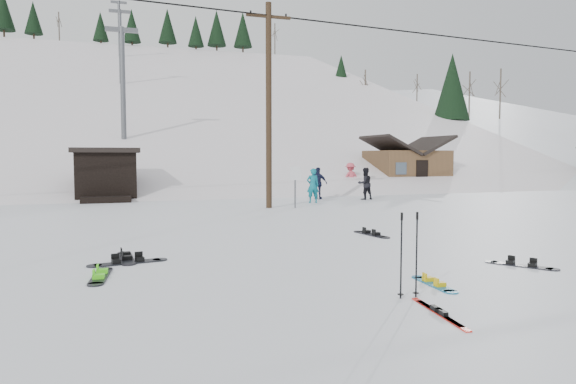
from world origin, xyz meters
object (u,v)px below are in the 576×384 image
object	(u,v)px
utility_pole	(269,102)
hero_skis	(439,312)
hero_snowboard	(434,283)
cabin	(406,168)

from	to	relation	value
utility_pole	hero_skis	xyz separation A→B (m)	(-1.91, -15.67, -4.66)
hero_snowboard	hero_skis	distance (m)	1.77
cabin	hero_snowboard	size ratio (longest dim) A/B	4.00
hero_snowboard	cabin	bearing A→B (deg)	-27.19
cabin	hero_snowboard	bearing A→B (deg)	-120.05
cabin	hero_skis	size ratio (longest dim) A/B	3.32
utility_pole	hero_snowboard	size ratio (longest dim) A/B	6.69
utility_pole	cabin	distance (m)	16.71
cabin	hero_snowboard	distance (m)	27.96
utility_pole	hero_skis	world-z (taller)	utility_pole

